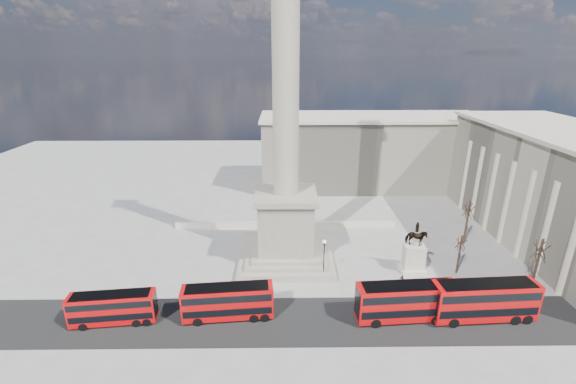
{
  "coord_description": "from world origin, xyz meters",
  "views": [
    {
      "loc": [
        -0.29,
        -47.8,
        30.02
      ],
      "look_at": [
        0.28,
        1.77,
        12.04
      ],
      "focal_mm": 24.0,
      "sensor_mm": 36.0,
      "label": 1
    }
  ],
  "objects_px": {
    "red_bus_c": "(407,301)",
    "red_bus_b": "(228,302)",
    "victorian_lamp": "(324,256)",
    "pedestrian_crossing": "(402,281)",
    "pedestrian_standing": "(515,293)",
    "red_bus_a": "(113,308)",
    "equestrian_statue": "(414,254)",
    "nelsons_column": "(286,179)",
    "pedestrian_walking": "(497,296)",
    "red_bus_d": "(485,300)"
  },
  "relations": [
    {
      "from": "red_bus_d",
      "to": "victorian_lamp",
      "type": "bearing_deg",
      "value": 150.4
    },
    {
      "from": "pedestrian_walking",
      "to": "red_bus_c",
      "type": "bearing_deg",
      "value": -169.56
    },
    {
      "from": "red_bus_c",
      "to": "red_bus_d",
      "type": "distance_m",
      "value": 9.19
    },
    {
      "from": "pedestrian_walking",
      "to": "pedestrian_crossing",
      "type": "xyz_separation_m",
      "value": [
        -11.06,
        3.58,
        0.0
      ]
    },
    {
      "from": "red_bus_c",
      "to": "red_bus_d",
      "type": "bearing_deg",
      "value": -4.18
    },
    {
      "from": "red_bus_d",
      "to": "pedestrian_crossing",
      "type": "relative_size",
      "value": 7.41
    },
    {
      "from": "red_bus_a",
      "to": "red_bus_d",
      "type": "bearing_deg",
      "value": -5.71
    },
    {
      "from": "red_bus_d",
      "to": "pedestrian_standing",
      "type": "xyz_separation_m",
      "value": [
        6.07,
        3.85,
        -1.63
      ]
    },
    {
      "from": "red_bus_b",
      "to": "pedestrian_standing",
      "type": "xyz_separation_m",
      "value": [
        36.31,
        3.3,
        -1.31
      ]
    },
    {
      "from": "victorian_lamp",
      "to": "pedestrian_crossing",
      "type": "relative_size",
      "value": 3.63
    },
    {
      "from": "pedestrian_standing",
      "to": "pedestrian_crossing",
      "type": "xyz_separation_m",
      "value": [
        -13.62,
        3.11,
        -0.13
      ]
    },
    {
      "from": "red_bus_b",
      "to": "pedestrian_walking",
      "type": "bearing_deg",
      "value": -0.29
    },
    {
      "from": "red_bus_b",
      "to": "red_bus_d",
      "type": "xyz_separation_m",
      "value": [
        30.23,
        -0.55,
        0.32
      ]
    },
    {
      "from": "nelsons_column",
      "to": "red_bus_d",
      "type": "distance_m",
      "value": 29.53
    },
    {
      "from": "red_bus_c",
      "to": "pedestrian_crossing",
      "type": "distance_m",
      "value": 7.3
    },
    {
      "from": "equestrian_statue",
      "to": "victorian_lamp",
      "type": "bearing_deg",
      "value": -171.14
    },
    {
      "from": "victorian_lamp",
      "to": "red_bus_a",
      "type": "bearing_deg",
      "value": -160.23
    },
    {
      "from": "nelsons_column",
      "to": "red_bus_a",
      "type": "height_order",
      "value": "nelsons_column"
    },
    {
      "from": "red_bus_b",
      "to": "victorian_lamp",
      "type": "bearing_deg",
      "value": 29.57
    },
    {
      "from": "equestrian_statue",
      "to": "pedestrian_standing",
      "type": "height_order",
      "value": "equestrian_statue"
    },
    {
      "from": "red_bus_a",
      "to": "pedestrian_crossing",
      "type": "bearing_deg",
      "value": 5.28
    },
    {
      "from": "red_bus_b",
      "to": "pedestrian_crossing",
      "type": "height_order",
      "value": "red_bus_b"
    },
    {
      "from": "red_bus_c",
      "to": "pedestrian_walking",
      "type": "height_order",
      "value": "red_bus_c"
    },
    {
      "from": "nelsons_column",
      "to": "pedestrian_walking",
      "type": "bearing_deg",
      "value": -23.2
    },
    {
      "from": "red_bus_b",
      "to": "pedestrian_crossing",
      "type": "distance_m",
      "value": 23.62
    },
    {
      "from": "red_bus_b",
      "to": "equestrian_statue",
      "type": "distance_m",
      "value": 27.47
    },
    {
      "from": "red_bus_a",
      "to": "red_bus_b",
      "type": "bearing_deg",
      "value": -2.74
    },
    {
      "from": "pedestrian_walking",
      "to": "red_bus_b",
      "type": "bearing_deg",
      "value": -179.52
    },
    {
      "from": "nelsons_column",
      "to": "equestrian_statue",
      "type": "distance_m",
      "value": 21.5
    },
    {
      "from": "nelsons_column",
      "to": "pedestrian_walking",
      "type": "xyz_separation_m",
      "value": [
        26.83,
        -11.5,
        -12.08
      ]
    },
    {
      "from": "red_bus_a",
      "to": "red_bus_c",
      "type": "relative_size",
      "value": 0.83
    },
    {
      "from": "red_bus_d",
      "to": "pedestrian_crossing",
      "type": "xyz_separation_m",
      "value": [
        -7.55,
        6.96,
        -1.76
      ]
    },
    {
      "from": "red_bus_d",
      "to": "pedestrian_walking",
      "type": "height_order",
      "value": "red_bus_d"
    },
    {
      "from": "pedestrian_standing",
      "to": "pedestrian_crossing",
      "type": "distance_m",
      "value": 13.97
    },
    {
      "from": "pedestrian_walking",
      "to": "pedestrian_standing",
      "type": "bearing_deg",
      "value": 6.03
    },
    {
      "from": "pedestrian_standing",
      "to": "red_bus_a",
      "type": "bearing_deg",
      "value": -29.26
    },
    {
      "from": "red_bus_c",
      "to": "red_bus_b",
      "type": "bearing_deg",
      "value": 174.67
    },
    {
      "from": "victorian_lamp",
      "to": "red_bus_b",
      "type": "bearing_deg",
      "value": -145.34
    },
    {
      "from": "red_bus_b",
      "to": "red_bus_c",
      "type": "xyz_separation_m",
      "value": [
        21.05,
        -0.51,
        0.22
      ]
    },
    {
      "from": "red_bus_a",
      "to": "victorian_lamp",
      "type": "bearing_deg",
      "value": 13.79
    },
    {
      "from": "pedestrian_crossing",
      "to": "pedestrian_standing",
      "type": "bearing_deg",
      "value": -125.27
    },
    {
      "from": "equestrian_statue",
      "to": "pedestrian_standing",
      "type": "bearing_deg",
      "value": -33.24
    },
    {
      "from": "nelsons_column",
      "to": "red_bus_b",
      "type": "height_order",
      "value": "nelsons_column"
    },
    {
      "from": "victorian_lamp",
      "to": "pedestrian_crossing",
      "type": "xyz_separation_m",
      "value": [
        10.55,
        -1.98,
        -2.73
      ]
    },
    {
      "from": "nelsons_column",
      "to": "pedestrian_standing",
      "type": "bearing_deg",
      "value": -20.57
    },
    {
      "from": "nelsons_column",
      "to": "pedestrian_standing",
      "type": "relative_size",
      "value": 25.88
    },
    {
      "from": "pedestrian_walking",
      "to": "pedestrian_standing",
      "type": "xyz_separation_m",
      "value": [
        2.57,
        0.47,
        0.13
      ]
    },
    {
      "from": "red_bus_b",
      "to": "pedestrian_standing",
      "type": "distance_m",
      "value": 36.48
    },
    {
      "from": "equestrian_statue",
      "to": "red_bus_b",
      "type": "bearing_deg",
      "value": -157.62
    },
    {
      "from": "nelsons_column",
      "to": "red_bus_b",
      "type": "xyz_separation_m",
      "value": [
        -6.91,
        -14.34,
        -10.64
      ]
    }
  ]
}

